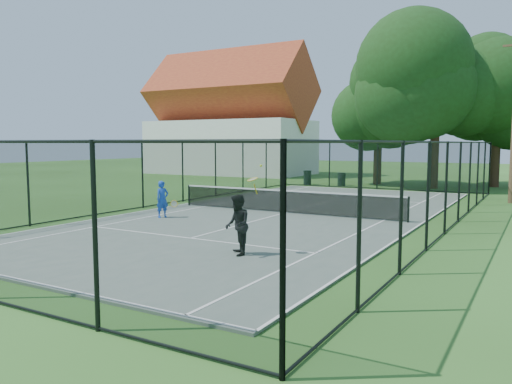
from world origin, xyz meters
The scene contains 12 objects.
ground centered at (0.00, 0.00, 0.00)m, with size 120.00×120.00×0.00m, color #2A4E1A.
tennis_court centered at (0.00, 0.00, 0.03)m, with size 11.00×24.00×0.06m, color #536158.
tennis_net centered at (0.00, 0.00, 0.58)m, with size 10.08×0.08×0.95m.
fence centered at (0.00, 0.00, 1.50)m, with size 13.10×26.10×3.00m.
tree_near_left centered at (-1.12, 16.80, 5.38)m, with size 6.70×6.70×8.74m.
tree_near_mid centered at (3.02, 15.33, 5.80)m, with size 7.19×7.19×9.41m.
tree_near_right centered at (6.35, 18.54, 5.83)m, with size 6.65×6.65×9.18m.
building centered at (-17.00, 22.00, 4.93)m, with size 15.30×8.15×11.87m.
trash_bin_left centered at (-5.23, 13.83, 0.51)m, with size 0.58×0.58×1.00m.
trash_bin_right centered at (-2.84, 14.22, 0.46)m, with size 0.58×0.58×0.91m.
player_blue centered at (-3.55, -3.53, 0.77)m, with size 0.83×0.60×1.42m.
player_black centered at (2.44, -7.59, 0.85)m, with size 0.94×1.01×2.33m.
Camera 1 is at (9.20, -18.32, 2.95)m, focal length 35.00 mm.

